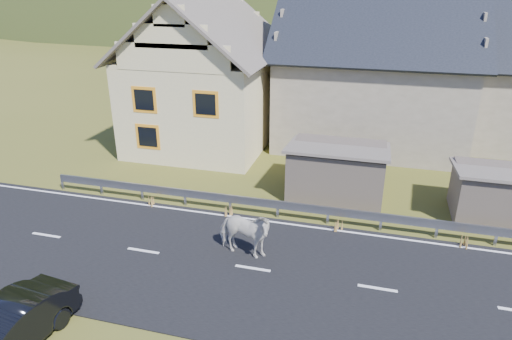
% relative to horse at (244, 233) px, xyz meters
% --- Properties ---
extents(ground, '(160.00, 160.00, 0.00)m').
position_rel_horse_xyz_m(ground, '(4.50, -0.67, -0.91)').
color(ground, '#434814').
rests_on(ground, ground).
extents(road, '(60.00, 7.00, 0.04)m').
position_rel_horse_xyz_m(road, '(4.50, -0.67, -0.89)').
color(road, black).
rests_on(road, ground).
extents(lane_markings, '(60.00, 6.60, 0.01)m').
position_rel_horse_xyz_m(lane_markings, '(4.50, -0.67, -0.86)').
color(lane_markings, silver).
rests_on(lane_markings, road).
extents(guardrail, '(28.10, 0.09, 0.75)m').
position_rel_horse_xyz_m(guardrail, '(4.50, 3.01, -0.35)').
color(guardrail, '#93969B').
rests_on(guardrail, ground).
extents(shed_left, '(4.30, 3.30, 2.40)m').
position_rel_horse_xyz_m(shed_left, '(2.50, 5.83, 0.19)').
color(shed_left, '#60544A').
rests_on(shed_left, ground).
extents(shed_right, '(3.80, 2.90, 2.20)m').
position_rel_horse_xyz_m(shed_right, '(9.00, 5.33, 0.09)').
color(shed_right, '#60544A').
rests_on(shed_right, ground).
extents(house_cream, '(7.80, 9.80, 8.30)m').
position_rel_horse_xyz_m(house_cream, '(-5.51, 11.32, 3.45)').
color(house_cream, beige).
rests_on(house_cream, ground).
extents(house_stone_a, '(10.80, 9.80, 8.90)m').
position_rel_horse_xyz_m(house_stone_a, '(3.50, 14.33, 3.72)').
color(house_stone_a, '#9F927D').
rests_on(house_stone_a, ground).
extents(mountain, '(440.00, 280.00, 260.00)m').
position_rel_horse_xyz_m(mountain, '(9.50, 179.33, -20.91)').
color(mountain, '#293613').
rests_on(mountain, ground).
extents(horse, '(1.25, 2.18, 1.74)m').
position_rel_horse_xyz_m(horse, '(0.00, 0.00, 0.00)').
color(horse, beige).
rests_on(horse, road).
extents(car, '(1.84, 4.13, 1.32)m').
position_rel_horse_xyz_m(car, '(-4.59, -5.79, -0.25)').
color(car, black).
rests_on(car, ground).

